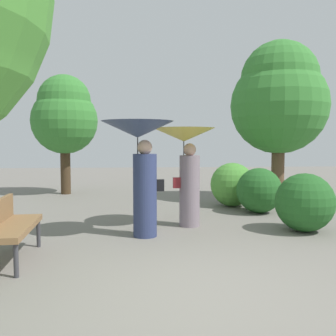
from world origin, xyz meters
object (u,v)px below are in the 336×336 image
person_right (186,155)px  tree_mid_left (65,115)px  park_bench (9,224)px  person_left (140,153)px  tree_near_right (279,97)px

person_right → tree_mid_left: 5.84m
park_bench → person_right: bearing=-57.5°
park_bench → tree_mid_left: (-0.51, 6.72, 1.94)m
person_right → park_bench: (-2.66, -1.94, -0.86)m
person_left → tree_near_right: 5.41m
person_right → tree_near_right: size_ratio=0.44×
person_left → person_right: bearing=-56.8°
person_right → tree_mid_left: tree_mid_left is taller
park_bench → person_left: bearing=-59.6°
park_bench → tree_mid_left: 7.01m
person_right → tree_near_right: bearing=-52.1°
person_left → tree_mid_left: size_ratio=0.54×
person_left → tree_mid_left: (-2.30, 5.51, 1.02)m
person_right → park_bench: bearing=119.2°
park_bench → tree_near_right: 7.72m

